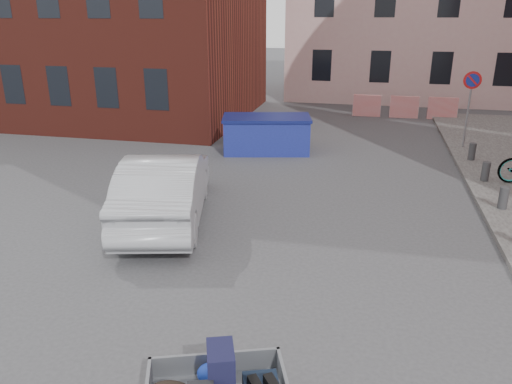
# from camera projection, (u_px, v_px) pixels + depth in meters

# --- Properties ---
(ground) EXTENTS (120.00, 120.00, 0.00)m
(ground) POSITION_uv_depth(u_px,v_px,m) (230.00, 249.00, 10.47)
(ground) COLOR #38383A
(ground) RESTS_ON ground
(far_building) EXTENTS (6.00, 6.00, 8.00)m
(far_building) POSITION_uv_depth(u_px,v_px,m) (31.00, 22.00, 33.45)
(far_building) COLOR maroon
(far_building) RESTS_ON ground
(no_parking_sign) EXTENTS (0.60, 0.09, 2.65)m
(no_parking_sign) POSITION_uv_depth(u_px,v_px,m) (471.00, 94.00, 17.21)
(no_parking_sign) COLOR gray
(no_parking_sign) RESTS_ON sidewalk
(bollards) EXTENTS (0.22, 9.02, 0.55)m
(bollards) POSITION_uv_depth(u_px,v_px,m) (503.00, 198.00, 12.19)
(bollards) COLOR #3A3A3D
(bollards) RESTS_ON sidewalk
(barriers) EXTENTS (4.70, 0.18, 1.00)m
(barriers) POSITION_uv_depth(u_px,v_px,m) (404.00, 107.00, 23.16)
(barriers) COLOR red
(barriers) RESTS_ON ground
(dumpster) EXTENTS (3.29, 2.19, 1.27)m
(dumpster) POSITION_uv_depth(u_px,v_px,m) (266.00, 134.00, 17.46)
(dumpster) COLOR navy
(dumpster) RESTS_ON ground
(silver_car) EXTENTS (2.87, 5.17, 1.62)m
(silver_car) POSITION_uv_depth(u_px,v_px,m) (165.00, 187.00, 11.68)
(silver_car) COLOR #A4A6AB
(silver_car) RESTS_ON ground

